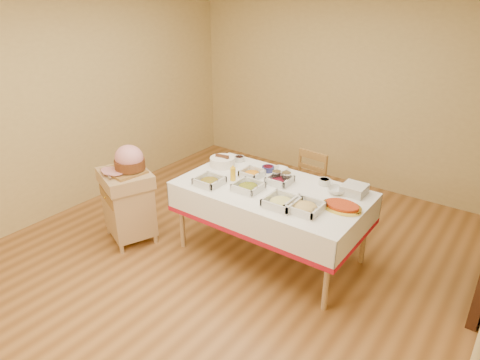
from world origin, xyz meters
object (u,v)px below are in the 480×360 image
at_px(ham_on_board, 128,161).
at_px(brass_platter, 342,207).
at_px(bread_basket, 222,161).
at_px(butcher_cart, 128,201).
at_px(dining_table, 271,203).
at_px(dining_chair, 304,190).
at_px(mustard_bottle, 233,173).
at_px(plate_stack, 354,189).
at_px(preserve_jar_left, 276,177).
at_px(preserve_jar_right, 286,179).

distance_m(ham_on_board, brass_platter, 2.16).
bearing_deg(bread_basket, brass_platter, -5.74).
height_order(butcher_cart, ham_on_board, ham_on_board).
bearing_deg(dining_table, butcher_cart, -155.70).
height_order(dining_chair, mustard_bottle, mustard_bottle).
xyz_separation_m(bread_basket, plate_stack, (1.42, 0.19, -0.00)).
distance_m(bread_basket, plate_stack, 1.43).
distance_m(preserve_jar_left, preserve_jar_right, 0.11).
bearing_deg(mustard_bottle, dining_table, 11.58).
height_order(bread_basket, brass_platter, bread_basket).
xyz_separation_m(plate_stack, brass_platter, (0.03, -0.34, -0.02)).
bearing_deg(dining_table, ham_on_board, -156.22).
bearing_deg(ham_on_board, plate_stack, 24.73).
distance_m(dining_chair, bread_basket, 0.98).
distance_m(ham_on_board, bread_basket, 0.98).
xyz_separation_m(mustard_bottle, plate_stack, (1.09, 0.43, -0.03)).
relative_size(dining_table, preserve_jar_left, 16.51).
distance_m(dining_table, dining_chair, 0.73).
relative_size(ham_on_board, bread_basket, 1.64).
distance_m(mustard_bottle, brass_platter, 1.13).
bearing_deg(plate_stack, dining_table, -153.47).
bearing_deg(dining_chair, butcher_cart, -135.83).
bearing_deg(dining_chair, preserve_jar_right, -82.63).
xyz_separation_m(dining_table, brass_platter, (0.72, 0.00, 0.18)).
bearing_deg(preserve_jar_left, preserve_jar_right, 4.75).
height_order(mustard_bottle, plate_stack, mustard_bottle).
xyz_separation_m(butcher_cart, mustard_bottle, (0.99, 0.55, 0.39)).
bearing_deg(brass_platter, butcher_cart, -163.30).
relative_size(dining_table, bread_basket, 6.86).
relative_size(butcher_cart, plate_stack, 3.68).
bearing_deg(butcher_cart, bread_basket, 49.38).
height_order(preserve_jar_right, mustard_bottle, mustard_bottle).
xyz_separation_m(dining_table, mustard_bottle, (-0.41, -0.08, 0.24)).
bearing_deg(ham_on_board, brass_platter, 16.16).
bearing_deg(preserve_jar_left, butcher_cart, -149.95).
distance_m(dining_chair, plate_stack, 0.87).
distance_m(dining_chair, preserve_jar_left, 0.67).
bearing_deg(dining_table, mustard_bottle, -168.42).
bearing_deg(dining_chair, plate_stack, -28.06).
relative_size(dining_chair, preserve_jar_right, 7.34).
xyz_separation_m(preserve_jar_left, mustard_bottle, (-0.36, -0.24, 0.03)).
distance_m(mustard_bottle, bread_basket, 0.40).
height_order(dining_table, preserve_jar_left, preserve_jar_left).
bearing_deg(ham_on_board, dining_chair, 44.35).
distance_m(dining_chair, mustard_bottle, 0.97).
bearing_deg(dining_table, plate_stack, 26.53).
relative_size(bread_basket, brass_platter, 0.75).
bearing_deg(mustard_bottle, preserve_jar_right, 27.51).
height_order(ham_on_board, preserve_jar_right, ham_on_board).
bearing_deg(mustard_bottle, butcher_cart, -151.07).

